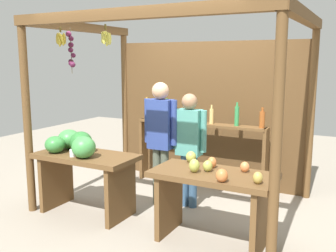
# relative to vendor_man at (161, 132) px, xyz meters

# --- Properties ---
(ground_plane) EXTENTS (12.00, 12.00, 0.00)m
(ground_plane) POSITION_rel_vendor_man_xyz_m (0.17, 0.10, -1.00)
(ground_plane) COLOR gray
(ground_plane) RESTS_ON ground
(market_stall) EXTENTS (3.21, 2.28, 2.46)m
(market_stall) POSITION_rel_vendor_man_xyz_m (0.16, 0.61, 0.44)
(market_stall) COLOR brown
(market_stall) RESTS_ON ground
(fruit_counter_left) EXTENTS (1.30, 0.68, 1.05)m
(fruit_counter_left) POSITION_rel_vendor_man_xyz_m (-0.76, -0.72, -0.29)
(fruit_counter_left) COLOR brown
(fruit_counter_left) RESTS_ON ground
(fruit_counter_right) EXTENTS (1.30, 0.68, 0.92)m
(fruit_counter_right) POSITION_rel_vendor_man_xyz_m (1.02, -0.71, -0.42)
(fruit_counter_right) COLOR brown
(fruit_counter_right) RESTS_ON ground
(bottle_shelf_unit) EXTENTS (2.06, 0.22, 1.35)m
(bottle_shelf_unit) POSITION_rel_vendor_man_xyz_m (0.17, 0.92, -0.20)
(bottle_shelf_unit) COLOR brown
(bottle_shelf_unit) RESTS_ON ground
(vendor_man) EXTENTS (0.48, 0.22, 1.65)m
(vendor_man) POSITION_rel_vendor_man_xyz_m (0.00, 0.00, 0.00)
(vendor_man) COLOR #4F5747
(vendor_man) RESTS_ON ground
(vendor_woman) EXTENTS (0.48, 0.21, 1.51)m
(vendor_woman) POSITION_rel_vendor_man_xyz_m (0.37, 0.10, -0.10)
(vendor_woman) COLOR #325272
(vendor_woman) RESTS_ON ground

